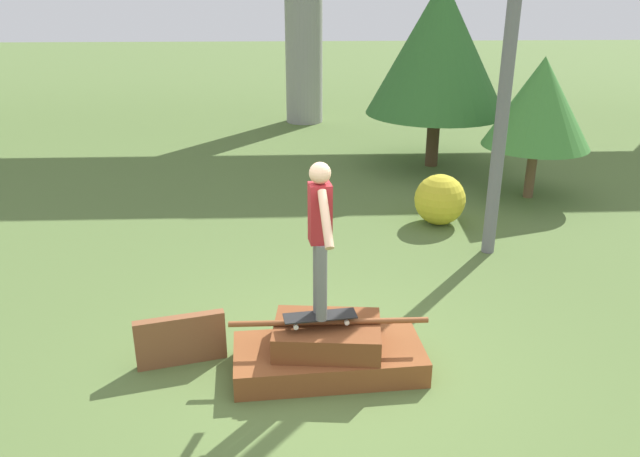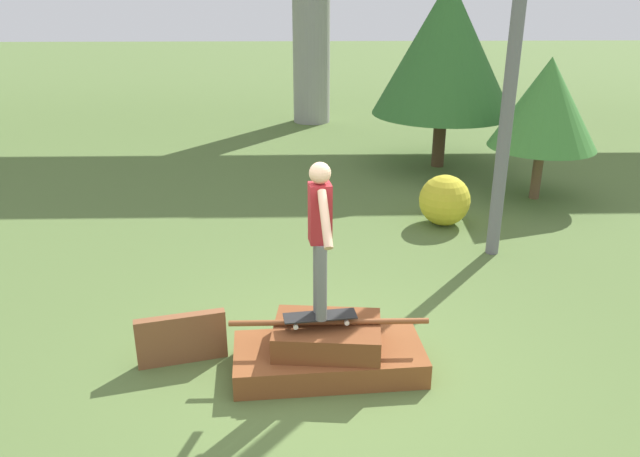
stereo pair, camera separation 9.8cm
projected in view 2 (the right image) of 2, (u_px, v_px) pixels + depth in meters
name	position (u px, v px, depth m)	size (l,w,h in m)	color
ground_plane	(329.00, 370.00, 7.01)	(80.00, 80.00, 0.00)	#567038
scrap_pile	(328.00, 351.00, 6.92)	(2.18, 1.08, 0.65)	brown
scrap_plank_loose	(182.00, 339.00, 7.06)	(1.00, 0.36, 0.59)	brown
skateboard	(320.00, 316.00, 6.68)	(0.81, 0.32, 0.09)	black
skater	(320.00, 230.00, 6.31)	(0.25, 1.13, 1.70)	slate
tree_behind_left	(546.00, 103.00, 11.80)	(2.05, 2.05, 2.76)	brown
tree_behind_right	(446.00, 48.00, 13.67)	(3.16, 3.16, 4.15)	#4C3823
bush_yellow_flowering	(445.00, 200.00, 11.01)	(0.90, 0.90, 0.90)	gold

